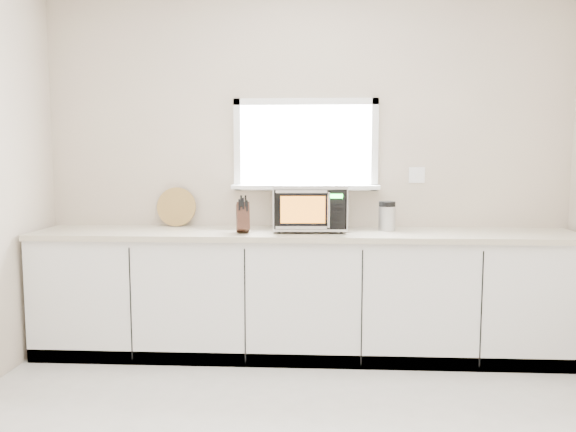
{
  "coord_description": "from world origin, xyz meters",
  "views": [
    {
      "loc": [
        0.1,
        -2.35,
        1.46
      ],
      "look_at": [
        -0.11,
        1.55,
        1.05
      ],
      "focal_mm": 35.0,
      "sensor_mm": 36.0,
      "label": 1
    }
  ],
  "objects": [
    {
      "name": "back_wall",
      "position": [
        0.0,
        2.0,
        1.36
      ],
      "size": [
        4.0,
        0.17,
        2.7
      ],
      "color": "#B09D8C",
      "rests_on": "ground"
    },
    {
      "name": "cabinets",
      "position": [
        0.0,
        1.7,
        0.44
      ],
      "size": [
        3.92,
        0.6,
        0.88
      ],
      "primitive_type": "cube",
      "color": "silver",
      "rests_on": "ground"
    },
    {
      "name": "countertop",
      "position": [
        0.0,
        1.69,
        0.9
      ],
      "size": [
        3.92,
        0.64,
        0.04
      ],
      "primitive_type": "cube",
      "color": "beige",
      "rests_on": "cabinets"
    },
    {
      "name": "microwave",
      "position": [
        0.04,
        1.73,
        1.1
      ],
      "size": [
        0.55,
        0.45,
        0.34
      ],
      "rotation": [
        0.0,
        0.0,
        0.05
      ],
      "color": "black",
      "rests_on": "countertop"
    },
    {
      "name": "knife_block",
      "position": [
        -0.43,
        1.59,
        1.04
      ],
      "size": [
        0.12,
        0.2,
        0.27
      ],
      "rotation": [
        0.0,
        0.0,
        0.2
      ],
      "color": "#422317",
      "rests_on": "countertop"
    },
    {
      "name": "cutting_board",
      "position": [
        -1.0,
        1.94,
        1.07
      ],
      "size": [
        0.3,
        0.07,
        0.3
      ],
      "primitive_type": "cylinder",
      "rotation": [
        1.4,
        0.0,
        0.0
      ],
      "color": "olive",
      "rests_on": "countertop"
    },
    {
      "name": "coffee_grinder",
      "position": [
        0.6,
        1.78,
        1.03
      ],
      "size": [
        0.14,
        0.14,
        0.22
      ],
      "rotation": [
        0.0,
        0.0,
        -0.12
      ],
      "color": "silver",
      "rests_on": "countertop"
    }
  ]
}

